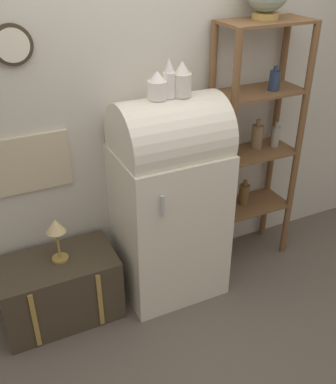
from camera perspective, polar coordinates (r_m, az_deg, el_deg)
ground_plane at (r=3.37m, az=2.16°, el=-14.11°), size 12.00×12.00×0.00m
wall_back at (r=3.11m, az=-2.43°, el=11.24°), size 7.00×0.09×2.70m
refrigerator at (r=3.09m, az=0.19°, el=-0.77°), size 0.71×0.61×1.48m
suitcase_trunk at (r=3.23m, az=-13.55°, el=-11.85°), size 0.78×0.45×0.47m
shelf_unit at (r=3.40m, az=10.99°, el=6.63°), size 0.65×0.34×1.86m
vase_left at (r=2.74m, az=-1.37°, el=13.30°), size 0.12×0.12×0.17m
vase_center at (r=2.75m, az=0.15°, el=14.08°), size 0.07×0.07×0.24m
vase_right at (r=2.79m, az=1.80°, el=14.03°), size 0.11×0.11×0.21m
desk_lamp at (r=2.96m, az=-14.02°, el=-4.72°), size 0.13×0.13×0.31m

